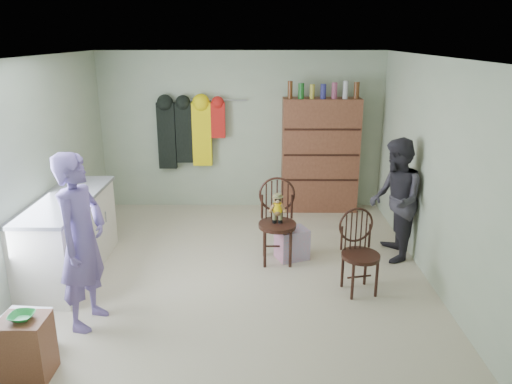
{
  "coord_description": "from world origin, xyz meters",
  "views": [
    {
      "loc": [
        0.29,
        -5.41,
        2.72
      ],
      "look_at": [
        0.25,
        0.2,
        0.95
      ],
      "focal_mm": 35.0,
      "sensor_mm": 36.0,
      "label": 1
    }
  ],
  "objects_px": {
    "chair_front": "(277,216)",
    "counter": "(69,236)",
    "chair_far": "(359,248)",
    "dresser": "(320,155)"
  },
  "relations": [
    {
      "from": "counter",
      "to": "chair_front",
      "type": "xyz_separation_m",
      "value": [
        2.46,
        0.36,
        0.12
      ]
    },
    {
      "from": "chair_far",
      "to": "dresser",
      "type": "height_order",
      "value": "dresser"
    },
    {
      "from": "chair_far",
      "to": "dresser",
      "type": "relative_size",
      "value": 0.45
    },
    {
      "from": "counter",
      "to": "chair_front",
      "type": "relative_size",
      "value": 1.77
    },
    {
      "from": "chair_far",
      "to": "dresser",
      "type": "bearing_deg",
      "value": 79.63
    },
    {
      "from": "counter",
      "to": "chair_front",
      "type": "distance_m",
      "value": 2.49
    },
    {
      "from": "counter",
      "to": "chair_front",
      "type": "bearing_deg",
      "value": 8.41
    },
    {
      "from": "chair_far",
      "to": "dresser",
      "type": "xyz_separation_m",
      "value": [
        -0.13,
        2.7,
        0.41
      ]
    },
    {
      "from": "chair_front",
      "to": "counter",
      "type": "bearing_deg",
      "value": -172.11
    },
    {
      "from": "chair_front",
      "to": "chair_far",
      "type": "xyz_separation_m",
      "value": [
        0.87,
        -0.77,
        -0.09
      ]
    }
  ]
}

